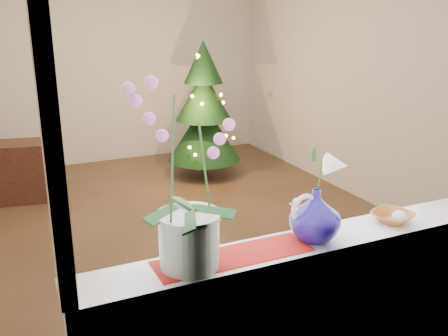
# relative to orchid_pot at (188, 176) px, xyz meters

# --- Properties ---
(ground) EXTENTS (5.00, 5.00, 0.00)m
(ground) POSITION_rel_orchid_pot_xyz_m (0.58, 2.37, -1.31)
(ground) COLOR #372416
(ground) RESTS_ON ground
(wall_back) EXTENTS (4.50, 0.10, 2.70)m
(wall_back) POSITION_rel_orchid_pot_xyz_m (0.58, 4.87, 0.04)
(wall_back) COLOR beige
(wall_back) RESTS_ON ground
(wall_front) EXTENTS (4.50, 0.10, 2.70)m
(wall_front) POSITION_rel_orchid_pot_xyz_m (0.58, -0.13, 0.04)
(wall_front) COLOR beige
(wall_front) RESTS_ON ground
(wall_right) EXTENTS (0.10, 5.00, 2.70)m
(wall_right) POSITION_rel_orchid_pot_xyz_m (2.83, 2.37, 0.04)
(wall_right) COLOR beige
(wall_right) RESTS_ON ground
(windowsill) EXTENTS (2.20, 0.26, 0.04)m
(windowsill) POSITION_rel_orchid_pot_xyz_m (0.58, -0.00, -0.41)
(windowsill) COLOR white
(windowsill) RESTS_ON window_apron
(window_frame) EXTENTS (2.22, 0.06, 1.60)m
(window_frame) POSITION_rel_orchid_pot_xyz_m (0.58, -0.10, 0.39)
(window_frame) COLOR white
(window_frame) RESTS_ON windowsill
(runner) EXTENTS (0.70, 0.20, 0.01)m
(runner) POSITION_rel_orchid_pot_xyz_m (0.20, -0.00, -0.39)
(runner) COLOR maroon
(runner) RESTS_ON windowsill
(orchid_pot) EXTENTS (0.30, 0.30, 0.78)m
(orchid_pot) POSITION_rel_orchid_pot_xyz_m (0.00, 0.00, 0.00)
(orchid_pot) COLOR beige
(orchid_pot) RESTS_ON windowsill
(swan) EXTENTS (0.28, 0.20, 0.22)m
(swan) POSITION_rel_orchid_pot_xyz_m (0.61, 0.00, -0.28)
(swan) COLOR silver
(swan) RESTS_ON windowsill
(blue_vase) EXTENTS (0.31, 0.31, 0.28)m
(blue_vase) POSITION_rel_orchid_pot_xyz_m (0.61, -0.00, -0.25)
(blue_vase) COLOR #140C60
(blue_vase) RESTS_ON windowsill
(lily) EXTENTS (0.16, 0.09, 0.21)m
(lily) POSITION_rel_orchid_pot_xyz_m (0.61, -0.00, -0.00)
(lily) COLOR white
(lily) RESTS_ON blue_vase
(paperweight) EXTENTS (0.08, 0.08, 0.07)m
(paperweight) POSITION_rel_orchid_pot_xyz_m (1.09, -0.04, -0.35)
(paperweight) COLOR silver
(paperweight) RESTS_ON windowsill
(amber_dish) EXTENTS (0.21, 0.21, 0.04)m
(amber_dish) POSITION_rel_orchid_pot_xyz_m (1.09, 0.00, -0.37)
(amber_dish) COLOR #975520
(amber_dish) RESTS_ON windowsill
(xmas_tree) EXTENTS (1.14, 1.14, 1.62)m
(xmas_tree) POSITION_rel_orchid_pot_xyz_m (1.63, 3.76, -0.50)
(xmas_tree) COLOR black
(xmas_tree) RESTS_ON ground
(side_table) EXTENTS (0.90, 0.57, 0.63)m
(side_table) POSITION_rel_orchid_pot_xyz_m (-0.62, 3.78, -1.00)
(side_table) COLOR black
(side_table) RESTS_ON ground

